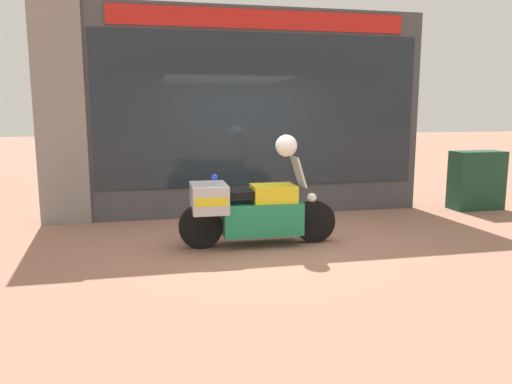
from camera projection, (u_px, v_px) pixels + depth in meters
ground_plane at (265, 242)px, 7.23m from camera, size 60.00×60.00×0.00m
shop_building at (218, 113)px, 8.77m from camera, size 6.75×0.55×3.63m
window_display at (257, 187)px, 9.17m from camera, size 5.50×0.30×2.06m
paramedic_motorcycle at (249, 209)px, 6.95m from camera, size 2.23×0.70×1.24m
utility_cabinet at (476, 180)px, 9.50m from camera, size 0.97×0.47×1.11m
white_helmet at (286, 146)px, 6.91m from camera, size 0.30×0.30×0.30m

